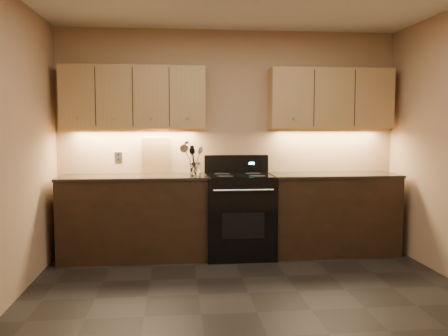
# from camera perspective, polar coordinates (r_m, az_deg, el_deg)

# --- Properties ---
(floor) EXTENTS (4.00, 4.00, 0.00)m
(floor) POSITION_cam_1_polar(r_m,az_deg,el_deg) (3.94, 4.00, -16.92)
(floor) COLOR black
(floor) RESTS_ON ground
(wall_back) EXTENTS (4.00, 0.04, 2.60)m
(wall_back) POSITION_cam_1_polar(r_m,az_deg,el_deg) (5.64, 0.63, 3.23)
(wall_back) COLOR tan
(wall_back) RESTS_ON ground
(counter_left) EXTENTS (1.62, 0.62, 0.93)m
(counter_left) POSITION_cam_1_polar(r_m,az_deg,el_deg) (5.42, -10.71, -5.81)
(counter_left) COLOR black
(counter_left) RESTS_ON ground
(counter_right) EXTENTS (1.46, 0.62, 0.93)m
(counter_right) POSITION_cam_1_polar(r_m,az_deg,el_deg) (5.69, 12.90, -5.33)
(counter_right) COLOR black
(counter_right) RESTS_ON ground
(stove) EXTENTS (0.76, 0.68, 1.14)m
(stove) POSITION_cam_1_polar(r_m,az_deg,el_deg) (5.43, 1.84, -5.57)
(stove) COLOR black
(stove) RESTS_ON ground
(upper_cab_left) EXTENTS (1.60, 0.30, 0.70)m
(upper_cab_left) POSITION_cam_1_polar(r_m,az_deg,el_deg) (5.49, -10.80, 8.32)
(upper_cab_left) COLOR tan
(upper_cab_left) RESTS_ON wall_back
(upper_cab_right) EXTENTS (1.44, 0.30, 0.70)m
(upper_cab_right) POSITION_cam_1_polar(r_m,az_deg,el_deg) (5.76, 12.68, 8.12)
(upper_cab_right) COLOR tan
(upper_cab_right) RESTS_ON wall_back
(outlet_plate) EXTENTS (0.08, 0.01, 0.12)m
(outlet_plate) POSITION_cam_1_polar(r_m,az_deg,el_deg) (5.65, -12.58, 1.28)
(outlet_plate) COLOR #B2B5BA
(outlet_plate) RESTS_ON wall_back
(utensil_crock) EXTENTS (0.12, 0.12, 0.15)m
(utensil_crock) POSITION_cam_1_polar(r_m,az_deg,el_deg) (5.24, -3.47, -0.21)
(utensil_crock) COLOR white
(utensil_crock) RESTS_ON counter_left
(cutting_board) EXTENTS (0.35, 0.11, 0.43)m
(cutting_board) POSITION_cam_1_polar(r_m,az_deg,el_deg) (5.58, -8.14, 1.54)
(cutting_board) COLOR tan
(cutting_board) RESTS_ON counter_left
(wooden_spoon) EXTENTS (0.17, 0.11, 0.32)m
(wooden_spoon) POSITION_cam_1_polar(r_m,az_deg,el_deg) (5.22, -3.84, 0.92)
(wooden_spoon) COLOR tan
(wooden_spoon) RESTS_ON utensil_crock
(black_spoon) EXTENTS (0.11, 0.17, 0.32)m
(black_spoon) POSITION_cam_1_polar(r_m,az_deg,el_deg) (5.25, -3.45, 0.95)
(black_spoon) COLOR black
(black_spoon) RESTS_ON utensil_crock
(black_turner) EXTENTS (0.13, 0.13, 0.35)m
(black_turner) POSITION_cam_1_polar(r_m,az_deg,el_deg) (5.22, -3.42, 1.03)
(black_turner) COLOR black
(black_turner) RESTS_ON utensil_crock
(steel_spatula) EXTENTS (0.23, 0.14, 0.40)m
(steel_spatula) POSITION_cam_1_polar(r_m,az_deg,el_deg) (5.24, -3.16, 1.40)
(steel_spatula) COLOR silver
(steel_spatula) RESTS_ON utensil_crock
(steel_skimmer) EXTENTS (0.24, 0.11, 0.36)m
(steel_skimmer) POSITION_cam_1_polar(r_m,az_deg,el_deg) (5.22, -3.21, 1.10)
(steel_skimmer) COLOR silver
(steel_skimmer) RESTS_ON utensil_crock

